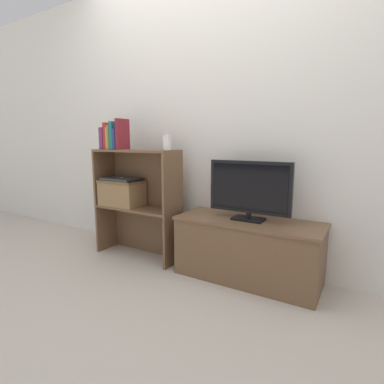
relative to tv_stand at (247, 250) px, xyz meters
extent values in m
plane|color=#BCB2A3|center=(-0.43, -0.20, -0.22)|extent=(16.00, 16.00, 0.00)
cube|color=silver|center=(-0.43, 0.23, 0.98)|extent=(10.00, 0.05, 2.40)
cube|color=brown|center=(0.00, 0.00, -0.01)|extent=(1.02, 0.40, 0.43)
cube|color=brown|center=(0.00, 0.00, 0.21)|extent=(1.04, 0.42, 0.02)
cube|color=black|center=(0.00, 0.00, 0.23)|extent=(0.22, 0.14, 0.02)
cylinder|color=black|center=(0.00, 0.00, 0.26)|extent=(0.04, 0.04, 0.04)
cube|color=black|center=(0.00, 0.00, 0.46)|extent=(0.59, 0.03, 0.37)
cube|color=black|center=(0.00, -0.02, 0.46)|extent=(0.55, 0.00, 0.32)
cube|color=brown|center=(-1.36, -0.07, 0.00)|extent=(0.02, 0.27, 0.44)
cube|color=brown|center=(-0.61, -0.07, 0.00)|extent=(0.02, 0.27, 0.44)
cube|color=brown|center=(-0.98, 0.06, 0.00)|extent=(0.73, 0.02, 0.44)
cube|color=brown|center=(-0.98, -0.07, 0.21)|extent=(0.73, 0.27, 0.02)
cube|color=brown|center=(-1.36, -0.07, 0.46)|extent=(0.02, 0.27, 0.49)
cube|color=brown|center=(-0.61, -0.07, 0.46)|extent=(0.02, 0.27, 0.49)
cube|color=brown|center=(-0.98, 0.06, 0.46)|extent=(0.73, 0.02, 0.49)
cube|color=brown|center=(-0.98, -0.07, 0.70)|extent=(0.73, 0.27, 0.02)
cube|color=silver|center=(-1.32, -0.10, 0.80)|extent=(0.03, 0.14, 0.18)
cube|color=#6B2D66|center=(-1.29, -0.10, 0.80)|extent=(0.04, 0.13, 0.19)
cube|color=#B22328|center=(-1.25, -0.10, 0.82)|extent=(0.04, 0.12, 0.23)
cube|color=gold|center=(-1.22, -0.10, 0.80)|extent=(0.02, 0.14, 0.18)
cube|color=olive|center=(-1.19, -0.10, 0.81)|extent=(0.02, 0.16, 0.20)
cube|color=#1E7075|center=(-1.17, -0.10, 0.82)|extent=(0.03, 0.14, 0.23)
cube|color=navy|center=(-1.13, -0.10, 0.80)|extent=(0.03, 0.15, 0.17)
cube|color=maroon|center=(-1.09, -0.10, 0.83)|extent=(0.03, 0.14, 0.25)
cube|color=white|center=(-0.66, -0.07, 0.76)|extent=(0.05, 0.03, 0.11)
cylinder|color=silver|center=(-0.66, -0.07, 0.84)|extent=(0.01, 0.01, 0.03)
cube|color=#937047|center=(-1.14, -0.08, 0.33)|extent=(0.38, 0.23, 0.22)
cube|color=brown|center=(-1.14, -0.08, 0.43)|extent=(0.38, 0.23, 0.02)
cube|color=#2D2D33|center=(-1.14, -0.08, 0.45)|extent=(0.32, 0.22, 0.02)
cylinder|color=#99999E|center=(-1.14, -0.08, 0.46)|extent=(0.02, 0.02, 0.00)
camera|label=1|loc=(0.73, -1.98, 0.78)|focal=28.00mm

